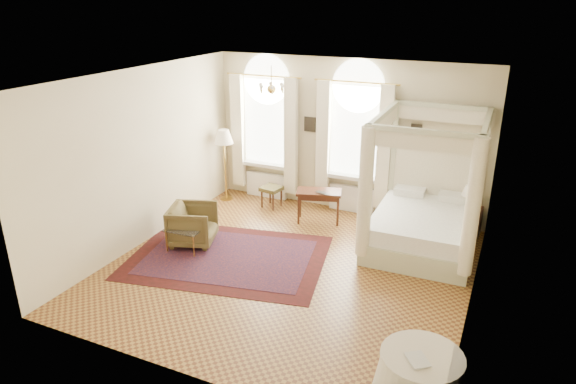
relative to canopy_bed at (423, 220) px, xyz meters
name	(u,v)px	position (x,y,z in m)	size (l,w,h in m)	color
ground	(289,268)	(-1.95, -1.74, -0.58)	(6.00, 6.00, 0.00)	olive
room_walls	(289,161)	(-1.95, -1.74, 1.40)	(6.00, 6.00, 6.00)	beige
window_left	(265,136)	(-3.85, 1.13, 0.91)	(1.62, 0.27, 3.29)	silver
window_right	(354,147)	(-1.75, 1.13, 0.91)	(1.62, 0.27, 3.29)	silver
chandelier	(271,88)	(-2.85, -0.54, 2.33)	(0.51, 0.45, 0.50)	#B38F3B
wall_pictures	(351,127)	(-1.86, 1.23, 1.31)	(2.54, 0.03, 0.39)	black
canopy_bed	(423,220)	(0.00, 0.00, 0.00)	(1.99, 2.42, 2.55)	#B8B996
nightstand	(470,221)	(0.75, 0.96, -0.28)	(0.41, 0.38, 0.59)	#3D1D10
nightstand_lamp	(469,193)	(0.67, 0.96, 0.31)	(0.30, 0.30, 0.44)	#B38F3B
writing_desk	(319,195)	(-2.22, 0.35, 0.01)	(1.02, 0.74, 0.69)	#3D1D10
laptop	(324,192)	(-2.07, 0.28, 0.12)	(0.32, 0.21, 0.03)	black
stool	(271,190)	(-3.47, 0.66, -0.18)	(0.48, 0.48, 0.48)	#4B4320
armchair	(193,225)	(-4.04, -1.60, -0.20)	(0.82, 0.84, 0.77)	#4C3F20
coffee_table	(185,230)	(-4.00, -1.92, -0.17)	(0.69, 0.50, 0.45)	silver
floor_lamp	(224,140)	(-4.65, 0.64, 0.84)	(0.43, 0.43, 1.67)	#B38F3B
oriental_rug	(228,257)	(-3.13, -1.84, -0.57)	(3.92, 3.15, 0.01)	#461110
side_table	(419,384)	(0.75, -4.14, -0.20)	(1.13, 1.13, 0.77)	silver
book	(409,361)	(0.64, -4.32, 0.21)	(0.20, 0.27, 0.03)	black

